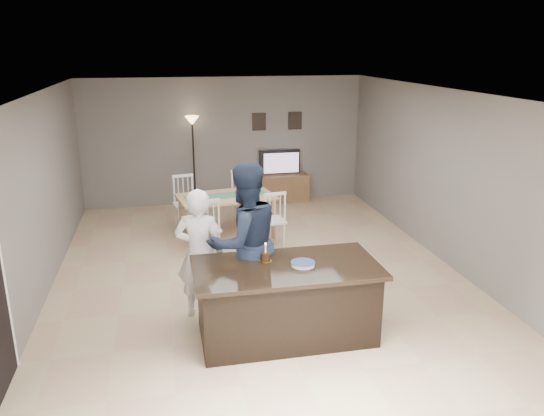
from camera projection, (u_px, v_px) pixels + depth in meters
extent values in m
plane|color=tan|center=(259.00, 274.00, 8.04)|extent=(8.00, 8.00, 0.00)
plane|color=slate|center=(225.00, 141.00, 11.38)|extent=(6.00, 0.00, 6.00)
plane|color=slate|center=(355.00, 326.00, 3.90)|extent=(6.00, 0.00, 6.00)
plane|color=slate|center=(37.00, 200.00, 7.06)|extent=(0.00, 8.00, 8.00)
plane|color=slate|center=(448.00, 178.00, 8.23)|extent=(0.00, 8.00, 8.00)
plane|color=white|center=(257.00, 93.00, 7.24)|extent=(8.00, 8.00, 0.00)
cube|color=black|center=(286.00, 303.00, 6.23)|extent=(2.00, 1.00, 0.85)
cube|color=black|center=(286.00, 268.00, 6.10)|extent=(2.15, 1.10, 0.05)
cube|color=brown|center=(281.00, 188.00, 11.71)|extent=(1.20, 0.40, 0.60)
imported|color=black|center=(281.00, 163.00, 11.61)|extent=(0.91, 0.12, 0.53)
plane|color=#D36017|center=(281.00, 163.00, 11.53)|extent=(0.78, 0.00, 0.78)
cube|color=black|center=(259.00, 122.00, 11.39)|extent=(0.30, 0.02, 0.38)
cube|color=black|center=(295.00, 121.00, 11.54)|extent=(0.30, 0.02, 0.38)
imported|color=silver|center=(200.00, 254.00, 6.59)|extent=(0.70, 0.56, 1.68)
imported|color=#182034|center=(245.00, 243.00, 6.50)|extent=(1.17, 1.03, 2.01)
cylinder|color=gold|center=(266.00, 261.00, 6.22)|extent=(0.15, 0.15, 0.00)
cylinder|color=#391E0F|center=(266.00, 257.00, 6.21)|extent=(0.11, 0.11, 0.10)
cylinder|color=white|center=(266.00, 249.00, 6.17)|extent=(0.02, 0.02, 0.11)
sphere|color=#FFBF4C|center=(266.00, 244.00, 6.16)|extent=(0.02, 0.02, 0.02)
cylinder|color=white|center=(303.00, 265.00, 6.09)|extent=(0.28, 0.28, 0.01)
cylinder|color=white|center=(303.00, 264.00, 6.08)|extent=(0.28, 0.28, 0.01)
cylinder|color=white|center=(303.00, 263.00, 6.08)|extent=(0.28, 0.28, 0.01)
cylinder|color=navy|center=(303.00, 262.00, 6.08)|extent=(0.28, 0.28, 0.00)
cube|color=tan|center=(226.00, 197.00, 9.37)|extent=(1.79, 1.20, 0.04)
cylinder|color=tan|center=(191.00, 229.00, 8.89)|extent=(0.06, 0.06, 0.74)
cylinder|color=tan|center=(259.00, 207.00, 10.09)|extent=(0.06, 0.06, 0.74)
cube|color=#41755D|center=(226.00, 195.00, 9.37)|extent=(1.49, 0.60, 0.01)
cube|color=silver|center=(206.00, 229.00, 8.61)|extent=(0.50, 0.48, 0.04)
cylinder|color=silver|center=(198.00, 248.00, 8.48)|extent=(0.03, 0.03, 0.45)
cylinder|color=silver|center=(214.00, 238.00, 8.90)|extent=(0.03, 0.03, 0.45)
cube|color=silver|center=(207.00, 201.00, 8.30)|extent=(0.39, 0.10, 0.05)
cube|color=silver|center=(271.00, 221.00, 9.01)|extent=(0.50, 0.48, 0.04)
cylinder|color=silver|center=(265.00, 239.00, 8.87)|extent=(0.03, 0.03, 0.45)
cylinder|color=silver|center=(277.00, 230.00, 9.29)|extent=(0.03, 0.03, 0.45)
cube|color=silver|center=(275.00, 194.00, 8.69)|extent=(0.39, 0.10, 0.05)
cube|color=silver|center=(186.00, 205.00, 9.91)|extent=(0.50, 0.48, 0.04)
cylinder|color=silver|center=(194.00, 214.00, 10.19)|extent=(0.03, 0.03, 0.45)
cylinder|color=silver|center=(179.00, 221.00, 9.77)|extent=(0.03, 0.03, 0.45)
cube|color=silver|center=(183.00, 176.00, 9.92)|extent=(0.39, 0.10, 0.05)
cube|color=silver|center=(244.00, 199.00, 10.30)|extent=(0.50, 0.48, 0.04)
cylinder|color=silver|center=(250.00, 207.00, 10.58)|extent=(0.03, 0.03, 0.45)
cylinder|color=silver|center=(238.00, 214.00, 10.17)|extent=(0.03, 0.03, 0.45)
cube|color=silver|center=(241.00, 171.00, 10.32)|extent=(0.39, 0.10, 0.05)
cylinder|color=black|center=(196.00, 205.00, 11.45)|extent=(0.29, 0.29, 0.03)
cylinder|color=black|center=(194.00, 165.00, 11.18)|extent=(0.04, 0.04, 1.78)
cone|color=#FFC88C|center=(192.00, 121.00, 10.91)|extent=(0.29, 0.29, 0.19)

